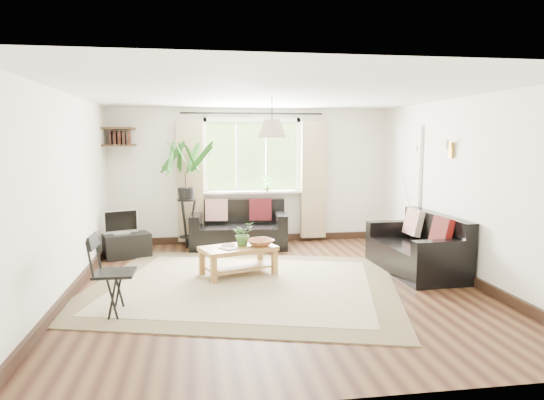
{
  "coord_description": "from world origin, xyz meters",
  "views": [
    {
      "loc": [
        -0.97,
        -5.89,
        1.85
      ],
      "look_at": [
        0.0,
        0.4,
        1.05
      ],
      "focal_mm": 32.0,
      "sensor_mm": 36.0,
      "label": 1
    }
  ],
  "objects": [
    {
      "name": "floor",
      "position": [
        0.0,
        0.0,
        0.0
      ],
      "size": [
        5.5,
        5.5,
        0.0
      ],
      "primitive_type": "plane",
      "color": "black",
      "rests_on": "ground"
    },
    {
      "name": "ceiling",
      "position": [
        0.0,
        0.0,
        2.4
      ],
      "size": [
        5.5,
        5.5,
        0.0
      ],
      "primitive_type": "plane",
      "rotation": [
        3.14,
        0.0,
        0.0
      ],
      "color": "white",
      "rests_on": "floor"
    },
    {
      "name": "wall_back",
      "position": [
        0.0,
        2.75,
        1.2
      ],
      "size": [
        5.0,
        0.02,
        2.4
      ],
      "primitive_type": "cube",
      "color": "white",
      "rests_on": "floor"
    },
    {
      "name": "wall_front",
      "position": [
        0.0,
        -2.75,
        1.2
      ],
      "size": [
        5.0,
        0.02,
        2.4
      ],
      "primitive_type": "cube",
      "color": "white",
      "rests_on": "floor"
    },
    {
      "name": "wall_left",
      "position": [
        -2.5,
        0.0,
        1.2
      ],
      "size": [
        0.02,
        5.5,
        2.4
      ],
      "primitive_type": "cube",
      "color": "white",
      "rests_on": "floor"
    },
    {
      "name": "wall_right",
      "position": [
        2.5,
        0.0,
        1.2
      ],
      "size": [
        0.02,
        5.5,
        2.4
      ],
      "primitive_type": "cube",
      "color": "white",
      "rests_on": "floor"
    },
    {
      "name": "rug",
      "position": [
        -0.42,
        0.06,
        0.01
      ],
      "size": [
        4.54,
        4.17,
        0.02
      ],
      "primitive_type": "cube",
      "rotation": [
        0.0,
        0.0,
        -0.27
      ],
      "color": "beige",
      "rests_on": "floor"
    },
    {
      "name": "window",
      "position": [
        0.0,
        2.71,
        1.55
      ],
      "size": [
        2.5,
        0.16,
        2.16
      ],
      "primitive_type": null,
      "color": "white",
      "rests_on": "wall_back"
    },
    {
      "name": "door",
      "position": [
        2.47,
        1.7,
        1.0
      ],
      "size": [
        0.06,
        0.96,
        2.06
      ],
      "primitive_type": "cube",
      "color": "silver",
      "rests_on": "wall_right"
    },
    {
      "name": "corner_shelf",
      "position": [
        -2.25,
        2.5,
        1.89
      ],
      "size": [
        0.5,
        0.5,
        0.34
      ],
      "primitive_type": null,
      "color": "black",
      "rests_on": "wall_back"
    },
    {
      "name": "pendant_lamp",
      "position": [
        0.0,
        0.4,
        2.05
      ],
      "size": [
        0.36,
        0.36,
        0.54
      ],
      "primitive_type": null,
      "color": "beige",
      "rests_on": "ceiling"
    },
    {
      "name": "wall_sconce",
      "position": [
        2.43,
        0.3,
        1.74
      ],
      "size": [
        0.12,
        0.12,
        0.28
      ],
      "primitive_type": null,
      "color": "beige",
      "rests_on": "wall_right"
    },
    {
      "name": "sofa_back",
      "position": [
        -0.29,
        2.28,
        0.38
      ],
      "size": [
        1.68,
        0.94,
        0.76
      ],
      "primitive_type": null,
      "rotation": [
        0.0,
        0.0,
        -0.08
      ],
      "color": "black",
      "rests_on": "floor"
    },
    {
      "name": "sofa_right",
      "position": [
        2.03,
        0.37,
        0.39
      ],
      "size": [
        1.67,
        0.89,
        0.77
      ],
      "primitive_type": null,
      "rotation": [
        0.0,
        0.0,
        -1.53
      ],
      "color": "black",
      "rests_on": "floor"
    },
    {
      "name": "coffee_table",
      "position": [
        -0.44,
        0.55,
        0.2
      ],
      "size": [
        1.11,
        0.84,
        0.4
      ],
      "primitive_type": null,
      "rotation": [
        0.0,
        0.0,
        0.34
      ],
      "color": "brown",
      "rests_on": "floor"
    },
    {
      "name": "table_plant",
      "position": [
        -0.37,
        0.62,
        0.57
      ],
      "size": [
        0.39,
        0.38,
        0.32
      ],
      "primitive_type": "imported",
      "rotation": [
        0.0,
        0.0,
        0.6
      ],
      "color": "#376428",
      "rests_on": "coffee_table"
    },
    {
      "name": "bowl",
      "position": [
        -0.14,
        0.56,
        0.45
      ],
      "size": [
        0.48,
        0.48,
        0.09
      ],
      "primitive_type": "imported",
      "rotation": [
        0.0,
        0.0,
        0.46
      ],
      "color": "#955633",
      "rests_on": "coffee_table"
    },
    {
      "name": "book_a",
      "position": [
        -0.65,
        0.38,
        0.41
      ],
      "size": [
        0.26,
        0.27,
        0.02
      ],
      "primitive_type": "imported",
      "rotation": [
        0.0,
        0.0,
        0.69
      ],
      "color": "silver",
      "rests_on": "coffee_table"
    },
    {
      "name": "book_b",
      "position": [
        -0.67,
        0.58,
        0.42
      ],
      "size": [
        0.21,
        0.27,
        0.02
      ],
      "primitive_type": "imported",
      "rotation": [
        0.0,
        0.0,
        -0.15
      ],
      "color": "#572C22",
      "rests_on": "coffee_table"
    },
    {
      "name": "tv_stand",
      "position": [
        -2.09,
        1.85,
        0.19
      ],
      "size": [
        0.79,
        0.62,
        0.37
      ],
      "primitive_type": "cube",
      "rotation": [
        0.0,
        0.0,
        0.37
      ],
      "color": "black",
      "rests_on": "floor"
    },
    {
      "name": "tv",
      "position": [
        -2.17,
        1.85,
        0.58
      ],
      "size": [
        0.56,
        0.36,
        0.41
      ],
      "primitive_type": null,
      "rotation": [
        0.0,
        0.0,
        0.37
      ],
      "color": "#A5A5AA",
      "rests_on": "tv_stand"
    },
    {
      "name": "palm_stand",
      "position": [
        -1.17,
        2.33,
        0.92
      ],
      "size": [
        0.89,
        0.89,
        1.84
      ],
      "primitive_type": null,
      "rotation": [
        0.0,
        0.0,
        0.3
      ],
      "color": "black",
      "rests_on": "floor"
    },
    {
      "name": "folding_chair",
      "position": [
        -1.85,
        -0.73,
        0.43
      ],
      "size": [
        0.46,
        0.46,
        0.87
      ],
      "primitive_type": null,
      "rotation": [
        0.0,
        0.0,
        1.55
      ],
      "color": "black",
      "rests_on": "floor"
    },
    {
      "name": "sill_plant",
      "position": [
        0.25,
        2.63,
        1.06
      ],
      "size": [
        0.14,
        0.1,
        0.27
      ],
      "primitive_type": "imported",
      "color": "#2D6023",
      "rests_on": "window"
    }
  ]
}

